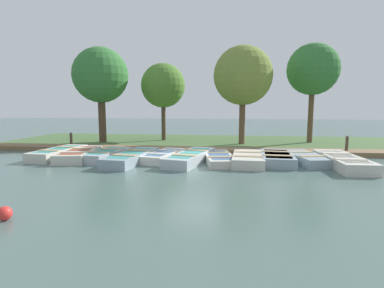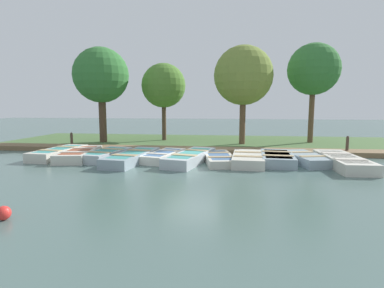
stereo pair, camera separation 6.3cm
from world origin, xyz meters
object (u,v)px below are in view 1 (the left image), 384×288
park_tree_center (243,76)px  buoy (5,213)px  park_tree_far_left (101,76)px  rowboat_1 (79,154)px  rowboat_7 (248,159)px  rowboat_8 (277,158)px  park_tree_left (163,86)px  rowboat_10 (342,161)px  mooring_post_near (71,141)px  rowboat_5 (191,157)px  rowboat_4 (163,156)px  mooring_post_far (347,145)px  rowboat_6 (219,158)px  rowboat_0 (59,153)px  rowboat_2 (105,155)px  park_tree_right (313,70)px  rowboat_9 (306,158)px  rowboat_3 (132,157)px

park_tree_center → buoy: bearing=-23.4°
park_tree_far_left → buoy: bearing=14.7°
rowboat_1 → rowboat_7: bearing=78.6°
rowboat_8 → park_tree_left: (-6.28, -6.08, 3.33)m
rowboat_10 → mooring_post_near: (-2.79, -12.54, 0.25)m
rowboat_7 → park_tree_left: bearing=-140.0°
rowboat_5 → rowboat_4: bearing=-93.7°
rowboat_5 → mooring_post_far: (-2.67, 7.00, 0.25)m
rowboat_7 → buoy: bearing=-34.8°
mooring_post_near → rowboat_4: bearing=67.2°
rowboat_6 → park_tree_far_left: size_ratio=0.54×
rowboat_0 → rowboat_8: (0.06, 9.48, -0.01)m
rowboat_2 → rowboat_10: (0.29, 9.60, 0.01)m
rowboat_6 → park_tree_far_left: 9.52m
rowboat_0 → rowboat_5: (0.33, 6.00, -0.00)m
rowboat_4 → buoy: 7.27m
rowboat_8 → rowboat_10: 2.40m
mooring_post_near → park_tree_right: bearing=106.3°
rowboat_5 → rowboat_9: size_ratio=1.26×
rowboat_2 → park_tree_center: 8.71m
rowboat_4 → mooring_post_near: size_ratio=3.19×
rowboat_0 → rowboat_10: bearing=92.1°
rowboat_9 → rowboat_10: (0.59, 1.19, 0.03)m
park_tree_right → rowboat_10: bearing=-3.8°
rowboat_7 → mooring_post_near: size_ratio=3.17×
rowboat_8 → mooring_post_near: size_ratio=3.08×
rowboat_6 → mooring_post_near: bearing=-118.7°
mooring_post_near → rowboat_5: bearing=68.2°
rowboat_7 → mooring_post_far: bearing=122.8°
buoy → park_tree_left: size_ratio=0.06×
rowboat_6 → park_tree_far_left: bearing=-135.5°
rowboat_2 → mooring_post_far: mooring_post_far is taller
rowboat_1 → park_tree_left: 7.56m
mooring_post_near → buoy: mooring_post_near is taller
rowboat_6 → rowboat_10: rowboat_10 is taller
mooring_post_near → rowboat_10: bearing=77.4°
park_tree_left → park_tree_far_left: bearing=-66.9°
rowboat_4 → mooring_post_far: mooring_post_far is taller
rowboat_8 → buoy: rowboat_8 is taller
rowboat_9 → park_tree_left: bearing=-143.7°
rowboat_5 → park_tree_center: bearing=170.1°
rowboat_3 → park_tree_left: 7.61m
rowboat_7 → rowboat_5: bearing=-86.8°
rowboat_7 → rowboat_8: 1.20m
rowboat_4 → rowboat_10: rowboat_10 is taller
buoy → rowboat_7: bearing=142.0°
rowboat_5 → buoy: rowboat_5 is taller
rowboat_3 → rowboat_4: size_ratio=1.25×
rowboat_5 → park_tree_left: size_ratio=0.76×
rowboat_2 → rowboat_8: size_ratio=1.00×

